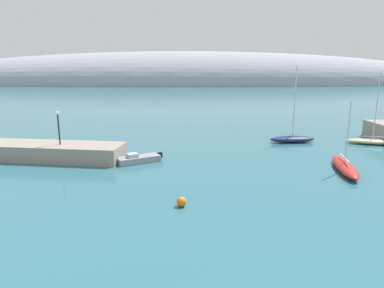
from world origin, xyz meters
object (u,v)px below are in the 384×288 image
Objects in this scene: sailboat_navy_outer_mooring at (292,138)px; mooring_buoy_orange at (181,202)px; sailboat_sand_near_shore at (372,141)px; motorboat_grey_foreground at (139,159)px; sailboat_red_mid_mooring at (345,166)px; harbor_lamp_post at (58,124)px.

mooring_buoy_orange is (-14.97, -22.12, -0.19)m from sailboat_navy_outer_mooring.
sailboat_sand_near_shore is 13.16× the size of mooring_buoy_orange.
sailboat_sand_near_shore is 0.94× the size of sailboat_navy_outer_mooring.
sailboat_sand_near_shore is at bearing -11.67° from sailboat_navy_outer_mooring.
motorboat_grey_foreground is (-19.90, -10.04, -0.18)m from sailboat_navy_outer_mooring.
motorboat_grey_foreground is 6.72× the size of mooring_buoy_orange.
mooring_buoy_orange is at bearing -49.91° from sailboat_red_mid_mooring.
harbor_lamp_post is at bearing -35.69° from motorboat_grey_foreground.
sailboat_navy_outer_mooring is at bearing 55.91° from mooring_buoy_orange.
sailboat_navy_outer_mooring is 2.09× the size of motorboat_grey_foreground.
sailboat_red_mid_mooring is 30.38m from harbor_lamp_post.
harbor_lamp_post is (-28.70, -8.97, 3.54)m from sailboat_navy_outer_mooring.
mooring_buoy_orange is at bearing 83.45° from motorboat_grey_foreground.
motorboat_grey_foreground is at bearing 32.93° from sailboat_sand_near_shore.
sailboat_sand_near_shore is 10.56m from sailboat_navy_outer_mooring.
sailboat_red_mid_mooring is (-9.33, -12.04, 0.02)m from sailboat_sand_near_shore.
sailboat_red_mid_mooring is 11.26× the size of mooring_buoy_orange.
sailboat_navy_outer_mooring is 26.71m from mooring_buoy_orange.
sailboat_sand_near_shore is 40.06m from harbor_lamp_post.
harbor_lamp_post is at bearing 136.22° from mooring_buoy_orange.
mooring_buoy_orange is (4.93, -12.08, -0.01)m from motorboat_grey_foreground.
sailboat_navy_outer_mooring is at bearing 178.01° from motorboat_grey_foreground.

